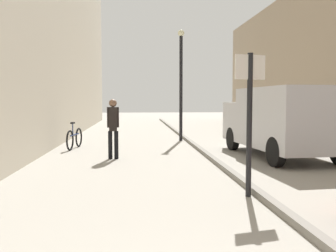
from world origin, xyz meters
TOP-DOWN VIEW (x-y plane):
  - ground_plane at (0.00, 12.00)m, footprint 80.00×80.00m
  - kerb_strip at (1.58, 12.00)m, footprint 0.16×40.00m
  - pedestrian_main_foreground at (-1.32, 9.95)m, footprint 0.36×0.23m
  - delivery_van at (3.84, 9.93)m, footprint 2.44×5.06m
  - street_sign_post at (1.39, 5.38)m, footprint 0.59×0.16m
  - lamp_post at (1.30, 14.71)m, footprint 0.28×0.28m
  - bicycle_leaning at (-2.87, 12.44)m, footprint 0.31×1.76m

SIDE VIEW (x-z plane):
  - ground_plane at x=0.00m, z-range 0.00..0.00m
  - kerb_strip at x=1.58m, z-range 0.00..0.12m
  - bicycle_leaning at x=-2.87m, z-range -0.11..0.87m
  - pedestrian_main_foreground at x=-1.32m, z-range 0.14..1.93m
  - delivery_van at x=3.84m, z-range 0.09..2.23m
  - street_sign_post at x=1.39m, z-range 0.25..2.85m
  - lamp_post at x=1.30m, z-range 0.34..5.10m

